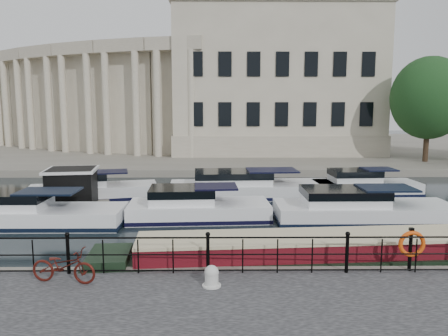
# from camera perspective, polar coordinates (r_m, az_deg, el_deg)

# --- Properties ---
(ground_plane) EXTENTS (160.00, 160.00, 0.00)m
(ground_plane) POSITION_cam_1_polar(r_m,az_deg,el_deg) (15.24, -1.85, -12.32)
(ground_plane) COLOR black
(ground_plane) RESTS_ON ground
(far_bank) EXTENTS (120.00, 42.00, 0.55)m
(far_bank) POSITION_cam_1_polar(r_m,az_deg,el_deg) (53.52, -0.89, 2.72)
(far_bank) COLOR #6B665B
(far_bank) RESTS_ON ground_plane
(railing) EXTENTS (24.14, 0.14, 1.22)m
(railing) POSITION_cam_1_polar(r_m,az_deg,el_deg) (12.72, -2.12, -10.80)
(railing) COLOR black
(railing) RESTS_ON near_quay
(civic_building) EXTENTS (53.55, 31.84, 16.85)m
(civic_building) POSITION_cam_1_polar(r_m,az_deg,el_deg) (49.03, -2.13, 10.13)
(civic_building) COLOR #ADA38C
(civic_building) RESTS_ON far_bank
(bicycle) EXTENTS (1.90, 0.92, 0.96)m
(bicycle) POSITION_cam_1_polar(r_m,az_deg,el_deg) (12.88, -20.22, -11.89)
(bicycle) COLOR #43110C
(bicycle) RESTS_ON near_quay
(mooring_bollard) EXTENTS (0.51, 0.51, 0.57)m
(mooring_bollard) POSITION_cam_1_polar(r_m,az_deg,el_deg) (11.99, -1.63, -13.96)
(mooring_bollard) COLOR beige
(mooring_bollard) RESTS_ON near_quay
(life_ring_post) EXTENTS (0.78, 0.20, 1.28)m
(life_ring_post) POSITION_cam_1_polar(r_m,az_deg,el_deg) (13.90, 23.30, -9.17)
(life_ring_post) COLOR black
(life_ring_post) RESTS_ON near_quay
(narrowboat) EXTENTS (15.59, 3.20, 1.57)m
(narrowboat) POSITION_cam_1_polar(r_m,az_deg,el_deg) (14.91, 13.52, -11.54)
(narrowboat) COLOR black
(narrowboat) RESTS_ON ground_plane
(harbour_hut) EXTENTS (3.77, 3.29, 2.22)m
(harbour_hut) POSITION_cam_1_polar(r_m,az_deg,el_deg) (23.94, -19.20, -2.85)
(harbour_hut) COLOR #6B665B
(harbour_hut) RESTS_ON ground_plane
(cabin_cruisers) EXTENTS (25.00, 9.38, 1.99)m
(cabin_cruisers) POSITION_cam_1_polar(r_m,az_deg,el_deg) (23.00, -0.83, -4.32)
(cabin_cruisers) COLOR white
(cabin_cruisers) RESTS_ON ground_plane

